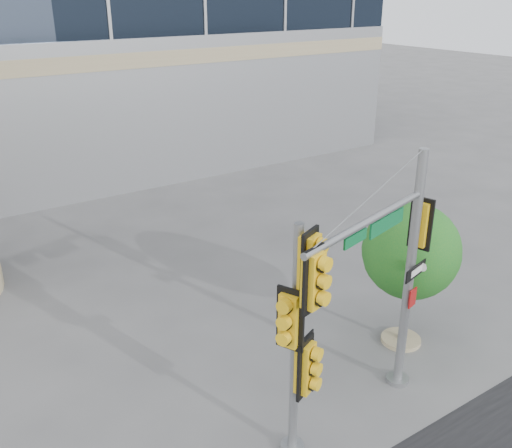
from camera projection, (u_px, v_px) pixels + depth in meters
ground at (297, 400)px, 11.62m from camera, size 120.00×120.00×0.00m
main_signal_pole at (389, 263)px, 10.31m from camera, size 3.89×1.35×5.11m
secondary_signal_pole at (300, 329)px, 9.30m from camera, size 0.84×0.61×4.46m
street_tree at (411, 254)px, 12.70m from camera, size 2.22×2.17×3.46m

